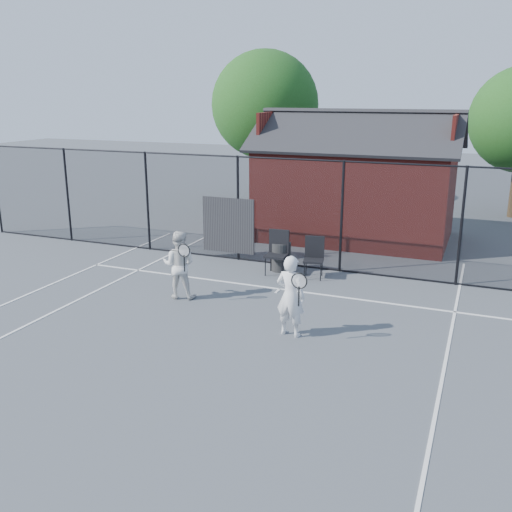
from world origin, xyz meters
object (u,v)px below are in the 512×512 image
at_px(player_back, 179,265).
at_px(chair_right, 276,254).
at_px(chair_left, 314,259).
at_px(clubhouse, 356,189).
at_px(player_front, 291,296).
at_px(waste_bin, 281,257).

height_order(player_back, chair_right, player_back).
height_order(player_back, chair_left, player_back).
xyz_separation_m(clubhouse, player_front, (0.63, -8.53, -0.78)).
xyz_separation_m(player_back, waste_bin, (1.49, 2.91, -0.42)).
bearing_deg(clubhouse, chair_right, -101.53).
bearing_deg(player_back, player_front, -19.48).
height_order(chair_left, chair_right, chair_right).
distance_m(player_back, waste_bin, 3.29).
relative_size(player_front, player_back, 1.02).
distance_m(clubhouse, waste_bin, 4.79).
xyz_separation_m(clubhouse, waste_bin, (-1.00, -4.52, -1.22)).
distance_m(player_front, player_back, 3.31).
distance_m(clubhouse, chair_left, 4.95).
bearing_deg(player_front, clubhouse, 94.21).
bearing_deg(player_front, chair_left, 99.56).
xyz_separation_m(player_back, chair_right, (1.49, 2.53, -0.23)).
bearing_deg(waste_bin, clubhouse, 77.48).
height_order(clubhouse, waste_bin, clubhouse).
relative_size(chair_left, waste_bin, 1.35).
relative_size(chair_left, chair_right, 0.92).
height_order(clubhouse, player_back, clubhouse).
bearing_deg(waste_bin, chair_right, -89.29).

